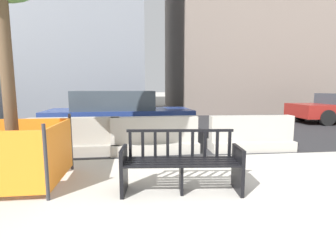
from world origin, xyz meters
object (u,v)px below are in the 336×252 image
at_px(jersey_barrier_centre, 155,138).
at_px(construction_fence, 14,152).
at_px(jersey_barrier_right, 251,136).
at_px(street_bench, 181,165).
at_px(car_sedan_far, 119,113).
at_px(jersey_barrier_left, 75,140).

xyz_separation_m(jersey_barrier_centre, construction_fence, (-2.31, -1.78, 0.18)).
bearing_deg(jersey_barrier_right, construction_fence, -159.58).
distance_m(street_bench, car_sedan_far, 5.08).
bearing_deg(street_bench, construction_fence, 166.59).
distance_m(jersey_barrier_left, construction_fence, 1.90).
height_order(jersey_barrier_centre, construction_fence, construction_fence).
bearing_deg(street_bench, jersey_barrier_left, 129.62).
bearing_deg(car_sedan_far, street_bench, -76.67).
bearing_deg(jersey_barrier_centre, jersey_barrier_right, -1.33).
height_order(street_bench, jersey_barrier_left, street_bench).
xyz_separation_m(jersey_barrier_centre, jersey_barrier_right, (2.32, -0.05, 0.00)).
height_order(street_bench, jersey_barrier_right, street_bench).
bearing_deg(construction_fence, jersey_barrier_right, 20.42).
relative_size(jersey_barrier_centre, car_sedan_far, 0.44).
xyz_separation_m(jersey_barrier_centre, car_sedan_far, (-0.97, 2.56, 0.37)).
bearing_deg(jersey_barrier_centre, car_sedan_far, 110.75).
relative_size(jersey_barrier_right, car_sedan_far, 0.44).
relative_size(street_bench, jersey_barrier_centre, 0.85).
xyz_separation_m(street_bench, jersey_barrier_centre, (-0.20, 2.38, -0.06)).
bearing_deg(jersey_barrier_centre, street_bench, -85.19).
distance_m(jersey_barrier_left, car_sedan_far, 2.67).
bearing_deg(construction_fence, jersey_barrier_centre, 37.61).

